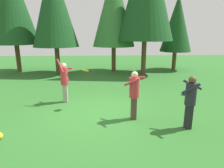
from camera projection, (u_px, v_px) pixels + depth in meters
The scene contains 10 objects.
ground_plane at pixel (99, 112), 7.72m from camera, with size 40.00×40.00×0.00m, color #2D6B28.
person_thrower at pixel (64, 79), 8.56m from camera, with size 0.69×0.68×1.97m.
person_catcher at pixel (134, 91), 6.82m from camera, with size 0.76×0.73×1.75m.
person_bystander at pixel (190, 98), 6.13m from camera, with size 0.73×0.70×1.74m.
frisbee at pixel (85, 70), 7.78m from camera, with size 0.35×0.34×0.14m.
ball_blue at pixel (185, 92), 9.80m from camera, with size 0.26×0.26×0.26m, color blue.
tree_far_right at pixel (177, 24), 15.70m from camera, with size 2.53×2.53×6.04m.
tree_center at pixel (114, 7), 14.67m from camera, with size 3.28×3.28×7.85m.
tree_left at pixel (54, 5), 13.76m from camera, with size 3.34×3.34×7.97m.
tree_far_left at pixel (11, 1), 14.37m from camera, with size 3.57×3.57×8.53m.
Camera 1 is at (0.19, -7.21, 3.02)m, focal length 31.19 mm.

